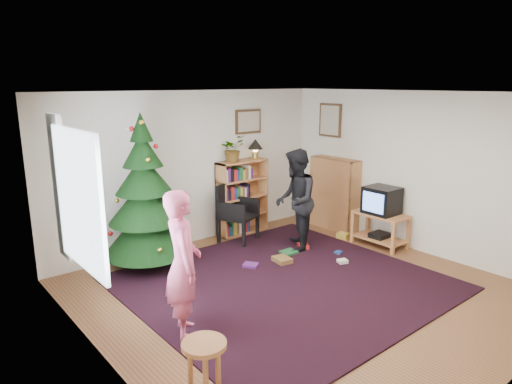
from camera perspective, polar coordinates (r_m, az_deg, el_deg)
floor at (r=6.03m, az=5.45°, el=-12.25°), size 5.00×5.00×0.00m
ceiling at (r=5.44m, az=6.05°, el=12.22°), size 5.00×5.00×0.00m
wall_back at (r=7.53m, az=-7.93°, el=2.95°), size 5.00×0.02×2.50m
wall_left at (r=4.27m, az=-18.72°, el=-5.91°), size 0.02×5.00×2.50m
wall_right at (r=7.56m, az=19.21°, el=2.35°), size 0.02×5.00×2.50m
rug at (r=6.22m, az=3.46°, el=-11.27°), size 3.80×3.60×0.02m
window_pane at (r=4.76m, az=-21.25°, el=-1.01°), size 0.04×1.20×1.40m
curtain at (r=5.42m, az=-23.25°, el=0.51°), size 0.06×0.35×1.60m
picture_back at (r=8.07m, az=-0.98°, el=8.80°), size 0.55×0.03×0.42m
picture_right at (r=8.47m, az=9.26°, el=8.86°), size 0.03×0.50×0.60m
christmas_tree at (r=6.61m, az=-13.66°, el=-1.65°), size 1.23×1.23×2.24m
bookshelf_back at (r=8.03m, az=-1.72°, el=-0.54°), size 0.95×0.30×1.30m
bookshelf_right at (r=8.39m, az=9.77°, el=-0.12°), size 0.30×0.95×1.30m
tv_stand at (r=7.74m, az=15.24°, el=-4.20°), size 0.47×0.85×0.55m
crt_tv at (r=7.62m, az=15.44°, el=-1.00°), size 0.46×0.50×0.44m
armchair at (r=7.70m, az=-2.72°, el=-2.23°), size 0.70×0.72×0.98m
stool at (r=3.91m, az=-6.47°, el=-19.89°), size 0.37×0.37×0.61m
person_standing at (r=4.82m, az=-9.12°, el=-8.90°), size 0.56×0.68×1.59m
person_by_chair at (r=7.18m, az=4.93°, el=-1.08°), size 0.99×0.99×1.62m
potted_plant at (r=7.74m, az=-2.94°, el=5.43°), size 0.47×0.43×0.45m
table_lamp at (r=8.05m, az=-0.08°, el=5.84°), size 0.26×0.26×0.35m
floor_clutter at (r=7.19m, az=6.51°, el=-7.56°), size 2.24×1.01×0.08m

